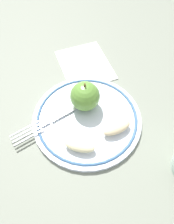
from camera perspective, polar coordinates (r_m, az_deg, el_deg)
ground_plane at (r=0.49m, az=-2.38°, el=-2.38°), size 2.00×2.00×0.00m
plate at (r=0.48m, az=0.00°, el=-1.71°), size 0.24×0.24×0.01m
apple_red_whole at (r=0.47m, az=-0.54°, el=4.15°), size 0.07×0.07×0.07m
apple_slice_front at (r=0.44m, az=-1.98°, el=-8.69°), size 0.06×0.06×0.02m
apple_slice_back at (r=0.46m, az=7.76°, el=-4.05°), size 0.06×0.03×0.02m
fork at (r=0.48m, az=-8.27°, el=-1.50°), size 0.19×0.03×0.00m
napkin_folded at (r=0.60m, az=-0.54°, el=12.32°), size 0.15×0.17×0.01m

